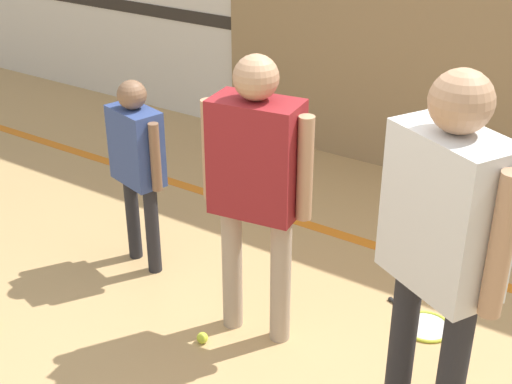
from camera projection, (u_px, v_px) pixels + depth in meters
ground_plane at (262, 363)px, 3.94m from camera, size 16.00×16.00×0.00m
wall_panel at (365, 28)px, 5.86m from camera, size 2.67×0.05×2.35m
floor_stripe at (376, 246)px, 5.05m from camera, size 14.40×0.10×0.01m
person_instructor at (256, 173)px, 3.73m from camera, size 0.63×0.32×1.66m
person_student_left at (137, 156)px, 4.49m from camera, size 0.48×0.29×1.29m
person_student_right at (444, 231)px, 2.98m from camera, size 0.63×0.49×1.84m
racket_spare_on_floor at (425, 325)px, 4.23m from camera, size 0.51×0.40×0.03m
tennis_ball_near_instructor at (202, 338)px, 4.09m from camera, size 0.07×0.07×0.07m
tennis_ball_by_spare_racket at (403, 324)px, 4.20m from camera, size 0.07×0.07×0.07m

